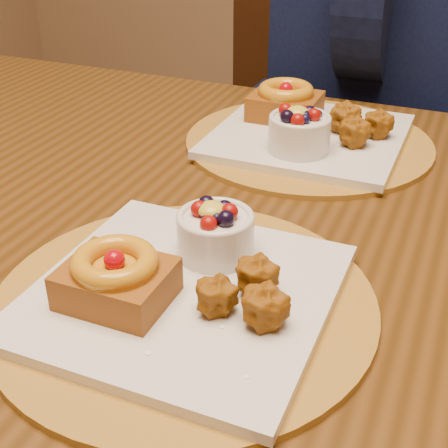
{
  "coord_description": "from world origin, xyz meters",
  "views": [
    {
      "loc": [
        0.26,
        -0.55,
        1.14
      ],
      "look_at": [
        0.06,
        -0.06,
        0.83
      ],
      "focal_mm": 50.0,
      "sensor_mm": 36.0,
      "label": 1
    }
  ],
  "objects": [
    {
      "name": "place_setting_far",
      "position": [
        0.03,
        0.33,
        0.78
      ],
      "size": [
        0.38,
        0.38,
        0.09
      ],
      "color": "brown",
      "rests_on": "dining_table"
    },
    {
      "name": "diner",
      "position": [
        0.05,
        0.71,
        0.8
      ],
      "size": [
        0.46,
        0.45,
        0.75
      ],
      "rotation": [
        0.0,
        0.0,
        -0.41
      ],
      "color": "black",
      "rests_on": "ground"
    },
    {
      "name": "place_setting_near",
      "position": [
        0.03,
        -0.1,
        0.78
      ],
      "size": [
        0.38,
        0.38,
        0.08
      ],
      "color": "brown",
      "rests_on": "dining_table"
    },
    {
      "name": "chair_far",
      "position": [
        -0.11,
        0.91,
        0.56
      ],
      "size": [
        0.53,
        0.53,
        1.02
      ],
      "rotation": [
        0.0,
        0.0,
        0.09
      ],
      "color": "black",
      "rests_on": "ground"
    },
    {
      "name": "dining_table",
      "position": [
        0.03,
        0.11,
        0.68
      ],
      "size": [
        1.6,
        0.9,
        0.76
      ],
      "color": "#38210A",
      "rests_on": "ground"
    }
  ]
}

